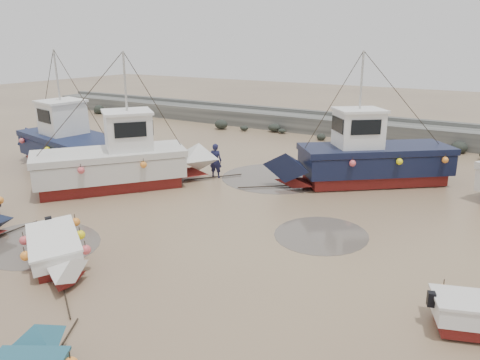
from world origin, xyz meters
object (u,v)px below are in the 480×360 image
object	(u,v)px
dinghy_5	(56,248)
cabin_boat_1	(124,160)
person	(216,177)
cabin_boat_2	(363,157)
cabin_boat_0	(70,144)

from	to	relation	value
dinghy_5	cabin_boat_1	bearing A→B (deg)	-117.14
dinghy_5	person	bearing A→B (deg)	-140.19
cabin_boat_2	person	size ratio (longest dim) A/B	4.95
cabin_boat_2	person	world-z (taller)	cabin_boat_2
cabin_boat_1	person	bearing A→B (deg)	91.41
dinghy_5	cabin_boat_1	size ratio (longest dim) A/B	0.57
cabin_boat_1	cabin_boat_2	xyz separation A→B (m)	(9.29, 6.52, -0.01)
cabin_boat_1	person	world-z (taller)	cabin_boat_1
cabin_boat_1	dinghy_5	bearing A→B (deg)	-22.31
cabin_boat_2	dinghy_5	bearing A→B (deg)	118.58
cabin_boat_0	cabin_boat_1	bearing A→B (deg)	-89.91
cabin_boat_0	cabin_boat_2	xyz separation A→B (m)	(14.35, 5.47, 0.03)
dinghy_5	cabin_boat_0	world-z (taller)	cabin_boat_0
cabin_boat_0	cabin_boat_1	distance (m)	5.17
cabin_boat_0	person	size ratio (longest dim) A/B	6.41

